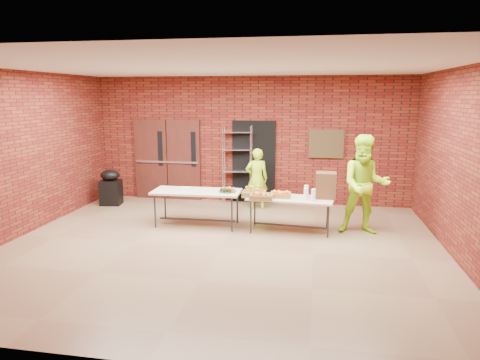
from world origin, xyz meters
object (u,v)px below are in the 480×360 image
object	(u,v)px
covered_grill	(111,187)
table_left	(197,194)
volunteer_man	(365,185)
wire_rack	(237,165)
volunteer_woman	(257,179)
coffee_dispenser	(326,185)
table_right	(290,200)

from	to	relation	value
covered_grill	table_left	bearing A→B (deg)	-34.23
volunteer_man	covered_grill	bearing A→B (deg)	166.68
wire_rack	volunteer_woman	world-z (taller)	wire_rack
wire_rack	volunteer_woman	xyz separation A→B (m)	(0.57, -0.49, -0.25)
wire_rack	covered_grill	distance (m)	3.24
volunteer_woman	volunteer_man	xyz separation A→B (m)	(2.36, -1.52, 0.25)
covered_grill	volunteer_man	world-z (taller)	volunteer_man
coffee_dispenser	volunteer_man	xyz separation A→B (m)	(0.75, 0.02, 0.03)
wire_rack	table_left	bearing A→B (deg)	-111.84
table_right	volunteer_woman	xyz separation A→B (m)	(-0.90, 1.65, 0.10)
coffee_dispenser	table_left	bearing A→B (deg)	-178.92
volunteer_woman	table_left	bearing A→B (deg)	43.67
table_left	coffee_dispenser	distance (m)	2.68
table_right	covered_grill	distance (m)	4.79
coffee_dispenser	covered_grill	size ratio (longest dim) A/B	0.58
table_right	volunteer_man	xyz separation A→B (m)	(1.45, 0.13, 0.35)
coffee_dispenser	volunteer_man	distance (m)	0.76
table_left	table_right	xyz separation A→B (m)	(1.96, -0.06, -0.05)
coffee_dispenser	volunteer_man	world-z (taller)	volunteer_man
coffee_dispenser	covered_grill	distance (m)	5.45
wire_rack	table_right	distance (m)	2.62
volunteer_man	volunteer_woman	bearing A→B (deg)	145.68
table_left	coffee_dispenser	size ratio (longest dim) A/B	3.58
wire_rack	volunteer_man	bearing A→B (deg)	-43.08
coffee_dispenser	covered_grill	world-z (taller)	coffee_dispenser
covered_grill	wire_rack	bearing A→B (deg)	6.36
wire_rack	covered_grill	world-z (taller)	wire_rack
wire_rack	table_right	xyz separation A→B (m)	(1.47, -2.14, -0.35)
table_left	table_right	size ratio (longest dim) A/B	1.05
wire_rack	coffee_dispenser	world-z (taller)	wire_rack
table_left	table_right	world-z (taller)	table_left
volunteer_man	table_right	bearing A→B (deg)	-176.38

